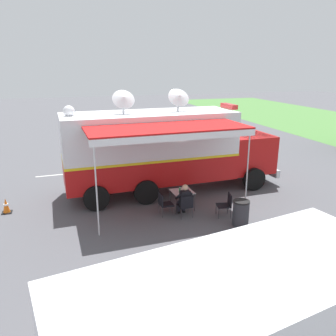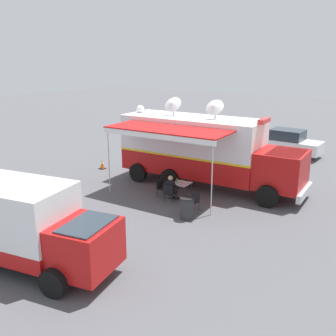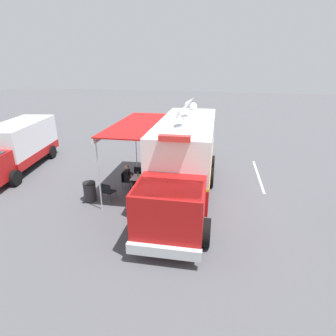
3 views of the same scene
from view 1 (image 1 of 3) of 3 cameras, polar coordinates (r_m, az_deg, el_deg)
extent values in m
plane|color=#515156|center=(15.22, -2.93, -3.96)|extent=(100.00, 100.00, 0.00)
cube|color=silver|center=(18.45, -13.76, -0.69)|extent=(0.30, 4.80, 0.01)
cube|color=#B71414|center=(14.85, -2.99, 0.20)|extent=(2.77, 7.29, 1.10)
cube|color=white|center=(14.52, -3.07, 5.51)|extent=(2.77, 7.29, 1.70)
cube|color=yellow|center=(14.70, -3.02, 2.26)|extent=(2.79, 7.31, 0.10)
cube|color=#B71414|center=(16.62, 12.60, 2.67)|extent=(2.38, 2.19, 1.70)
cube|color=#28333D|center=(16.61, 13.30, 4.39)|extent=(2.20, 1.55, 0.70)
cube|color=silver|center=(17.45, 15.58, 0.06)|extent=(2.38, 0.29, 0.36)
cylinder|color=black|center=(17.80, 9.78, 0.59)|extent=(0.34, 1.01, 1.00)
cylinder|color=black|center=(15.76, 14.11, -1.79)|extent=(0.34, 1.01, 1.00)
cylinder|color=black|center=(16.07, -6.05, -1.01)|extent=(0.34, 1.01, 1.00)
cylinder|color=black|center=(13.78, -3.66, -3.99)|extent=(0.34, 1.01, 1.00)
cylinder|color=black|center=(15.78, -13.07, -1.70)|extent=(0.34, 1.01, 1.00)
cylinder|color=black|center=(13.43, -11.85, -4.89)|extent=(0.34, 1.01, 1.00)
cube|color=white|center=(14.37, -3.13, 9.03)|extent=(2.77, 7.29, 0.10)
cube|color=red|center=(15.77, 10.10, 10.10)|extent=(1.11, 0.32, 0.20)
cylinder|color=silver|center=(14.08, -7.44, 9.89)|extent=(0.10, 0.10, 0.45)
cone|color=silver|center=(13.89, -7.37, 11.48)|extent=(0.75, 0.93, 0.81)
cylinder|color=silver|center=(14.73, 1.65, 10.31)|extent=(0.10, 0.10, 0.45)
cone|color=silver|center=(14.55, 1.87, 11.83)|extent=(0.75, 0.93, 0.81)
sphere|color=white|center=(13.82, -16.17, 9.06)|extent=(0.44, 0.44, 0.44)
cube|color=red|center=(12.18, -0.03, 6.73)|extent=(2.42, 5.84, 0.06)
cube|color=white|center=(11.23, 1.73, 5.14)|extent=(0.30, 5.76, 0.24)
cylinder|color=silver|center=(12.85, 13.04, -0.65)|extent=(0.05, 0.05, 3.25)
cylinder|color=silver|center=(11.06, -11.82, -3.40)|extent=(0.05, 0.05, 3.25)
cube|color=silver|center=(13.20, 2.38, -3.92)|extent=(0.83, 0.83, 0.03)
cylinder|color=#333338|center=(13.78, 3.24, -4.65)|extent=(0.03, 0.03, 0.70)
cylinder|color=#333338|center=(13.15, 4.46, -5.75)|extent=(0.03, 0.03, 0.70)
cylinder|color=#333338|center=(13.53, 0.32, -5.03)|extent=(0.03, 0.03, 0.70)
cylinder|color=#333338|center=(12.89, 1.42, -6.18)|extent=(0.03, 0.03, 0.70)
cylinder|color=#3F9959|center=(13.00, 1.96, -3.71)|extent=(0.07, 0.07, 0.20)
cylinder|color=white|center=(12.96, 1.96, -3.24)|extent=(0.04, 0.04, 0.02)
cube|color=black|center=(12.65, 2.82, -6.30)|extent=(0.50, 0.50, 0.04)
cube|color=black|center=(12.38, 3.21, -5.69)|extent=(0.06, 0.48, 0.44)
cylinder|color=#333338|center=(12.85, 1.52, -6.93)|extent=(0.02, 0.02, 0.42)
cylinder|color=#333338|center=(13.00, 3.35, -6.67)|extent=(0.02, 0.02, 0.42)
cylinder|color=#333338|center=(12.48, 2.23, -7.69)|extent=(0.02, 0.02, 0.42)
cylinder|color=#333338|center=(12.63, 4.11, -7.41)|extent=(0.02, 0.02, 0.42)
cube|color=black|center=(12.76, -0.28, -6.07)|extent=(0.50, 0.50, 0.04)
cube|color=black|center=(12.61, -1.24, -5.23)|extent=(0.48, 0.06, 0.44)
cylinder|color=#333338|center=(13.10, 0.32, -6.44)|extent=(0.02, 0.02, 0.42)
cylinder|color=#333338|center=(12.72, 0.98, -7.18)|extent=(0.02, 0.02, 0.42)
cylinder|color=#333338|center=(12.97, -1.52, -6.69)|extent=(0.02, 0.02, 0.42)
cylinder|color=#333338|center=(12.59, -0.91, -7.44)|extent=(0.02, 0.02, 0.42)
cube|color=black|center=(12.82, 9.22, -6.19)|extent=(0.57, 0.57, 0.04)
cube|color=black|center=(12.79, 10.23, -5.19)|extent=(0.48, 0.14, 0.44)
cylinder|color=#333338|center=(12.66, 8.43, -7.49)|extent=(0.02, 0.02, 0.42)
cylinder|color=#333338|center=(13.05, 8.01, -6.71)|extent=(0.02, 0.02, 0.42)
cylinder|color=#333338|center=(12.76, 10.38, -7.39)|extent=(0.02, 0.02, 0.42)
cylinder|color=#333338|center=(13.15, 9.89, -6.62)|extent=(0.02, 0.02, 0.42)
cube|color=black|center=(12.54, 2.84, -5.04)|extent=(0.25, 0.37, 0.56)
sphere|color=tan|center=(12.39, 2.86, -3.23)|extent=(0.22, 0.22, 0.22)
cylinder|color=black|center=(12.55, 1.66, -4.81)|extent=(0.43, 0.11, 0.34)
cylinder|color=black|center=(12.71, 3.60, -4.55)|extent=(0.43, 0.11, 0.34)
cylinder|color=black|center=(12.77, 2.10, -5.98)|extent=(0.38, 0.14, 0.13)
cylinder|color=black|center=(13.01, 1.80, -6.63)|extent=(0.11, 0.11, 0.42)
cube|color=black|center=(13.13, 1.70, -7.23)|extent=(0.24, 0.11, 0.07)
cylinder|color=black|center=(12.83, 2.94, -5.86)|extent=(0.38, 0.14, 0.13)
cylinder|color=black|center=(13.08, 2.62, -6.51)|extent=(0.11, 0.11, 0.42)
cube|color=black|center=(13.20, 2.52, -7.11)|extent=(0.24, 0.11, 0.07)
cylinder|color=#2D2D33|center=(12.24, 12.01, -7.46)|extent=(0.56, 0.56, 0.85)
cylinder|color=black|center=(12.07, 12.14, -5.48)|extent=(0.57, 0.57, 0.06)
cube|color=black|center=(14.45, -25.21, -6.69)|extent=(0.36, 0.36, 0.03)
cone|color=orange|center=(14.35, -25.35, -5.62)|extent=(0.26, 0.26, 0.55)
cylinder|color=white|center=(14.34, -25.36, -5.52)|extent=(0.17, 0.17, 0.06)
cylinder|color=black|center=(8.64, 22.99, -19.64)|extent=(0.41, 0.87, 0.84)
cube|color=silver|center=(23.77, -2.22, 5.35)|extent=(2.03, 4.29, 0.76)
cube|color=#28333D|center=(23.61, -2.60, 7.05)|extent=(1.71, 2.18, 0.68)
cylinder|color=black|center=(24.99, 0.31, 5.03)|extent=(0.25, 0.65, 0.64)
cylinder|color=black|center=(23.28, 1.39, 4.17)|extent=(0.25, 0.65, 0.64)
cylinder|color=black|center=(24.50, -5.63, 4.72)|extent=(0.25, 0.65, 0.64)
cylinder|color=black|center=(22.76, -4.97, 3.82)|extent=(0.25, 0.65, 0.64)
camera|label=2|loc=(13.32, 86.79, 5.64)|focal=40.77mm
camera|label=3|loc=(22.36, 29.88, 16.27)|focal=29.22mm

